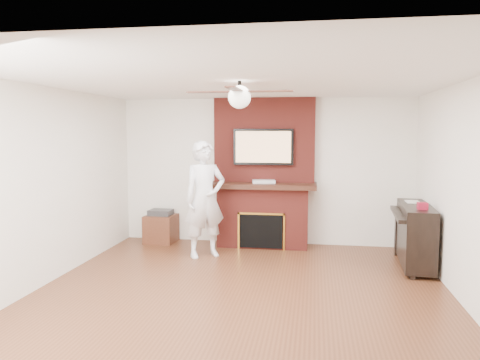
% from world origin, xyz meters
% --- Properties ---
extents(room_shell, '(5.36, 5.86, 2.86)m').
position_xyz_m(room_shell, '(0.00, 0.00, 1.25)').
color(room_shell, '#502A17').
rests_on(room_shell, ground).
extents(fireplace, '(1.78, 0.64, 2.50)m').
position_xyz_m(fireplace, '(0.00, 2.55, 1.00)').
color(fireplace, maroon).
rests_on(fireplace, ground).
extents(tv, '(1.00, 0.08, 0.60)m').
position_xyz_m(tv, '(0.00, 2.50, 1.68)').
color(tv, black).
rests_on(tv, fireplace).
extents(ceiling_fan, '(1.21, 1.21, 0.31)m').
position_xyz_m(ceiling_fan, '(-0.00, 0.00, 2.33)').
color(ceiling_fan, black).
rests_on(ceiling_fan, room_shell).
extents(person, '(0.79, 0.73, 1.79)m').
position_xyz_m(person, '(-0.81, 1.69, 0.90)').
color(person, white).
rests_on(person, ground).
extents(side_table, '(0.53, 0.53, 0.58)m').
position_xyz_m(side_table, '(-1.79, 2.48, 0.27)').
color(side_table, '#502616').
rests_on(side_table, ground).
extents(piano, '(0.60, 1.39, 0.98)m').
position_xyz_m(piano, '(2.28, 1.63, 0.48)').
color(piano, black).
rests_on(piano, ground).
extents(cable_box, '(0.41, 0.28, 0.05)m').
position_xyz_m(cable_box, '(0.01, 2.45, 1.11)').
color(cable_box, silver).
rests_on(cable_box, fireplace).
extents(candle_orange, '(0.07, 0.07, 0.13)m').
position_xyz_m(candle_orange, '(-0.11, 2.30, 0.06)').
color(candle_orange, '#CC6A18').
rests_on(candle_orange, ground).
extents(candle_green, '(0.06, 0.06, 0.09)m').
position_xyz_m(candle_green, '(-0.09, 2.33, 0.04)').
color(candle_green, '#2D7131').
rests_on(candle_green, ground).
extents(candle_cream, '(0.07, 0.07, 0.09)m').
position_xyz_m(candle_cream, '(0.18, 2.37, 0.05)').
color(candle_cream, '#F5EFC2').
rests_on(candle_cream, ground).
extents(candle_blue, '(0.06, 0.06, 0.08)m').
position_xyz_m(candle_blue, '(0.23, 2.34, 0.04)').
color(candle_blue, '#3754A5').
rests_on(candle_blue, ground).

